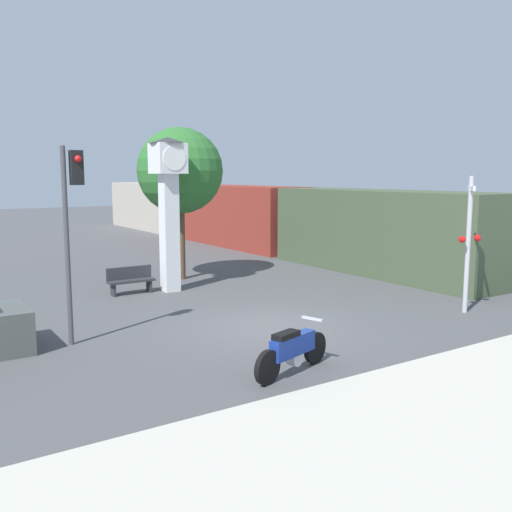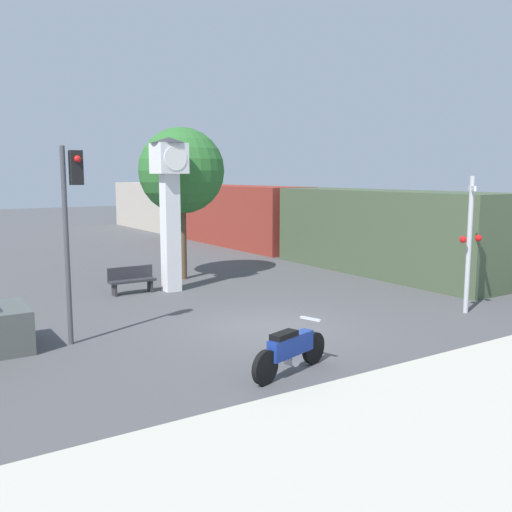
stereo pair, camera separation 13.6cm
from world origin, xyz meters
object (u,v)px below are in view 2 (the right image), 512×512
(clock_tower, at_px, (170,191))
(freight_train, at_px, (239,215))
(motorcycle, at_px, (291,350))
(traffic_light, at_px, (71,210))
(railroad_crossing_signal, at_px, (470,239))
(street_tree, at_px, (181,171))
(bench, at_px, (132,279))

(clock_tower, height_order, freight_train, clock_tower)
(motorcycle, xyz_separation_m, traffic_light, (-3.06, 4.52, 2.71))
(clock_tower, bearing_deg, railroad_crossing_signal, -52.41)
(traffic_light, bearing_deg, motorcycle, -55.89)
(freight_train, bearing_deg, motorcycle, -118.54)
(motorcycle, distance_m, railroad_crossing_signal, 7.72)
(motorcycle, xyz_separation_m, freight_train, (10.40, 19.11, 1.20))
(motorcycle, bearing_deg, street_tree, 58.27)
(bench, bearing_deg, traffic_light, -123.77)
(railroad_crossing_signal, distance_m, bench, 10.92)
(motorcycle, bearing_deg, railroad_crossing_signal, -6.71)
(freight_train, relative_size, street_tree, 5.82)
(motorcycle, relative_size, clock_tower, 0.43)
(freight_train, bearing_deg, railroad_crossing_signal, -99.54)
(motorcycle, height_order, street_tree, street_tree)
(motorcycle, height_order, railroad_crossing_signal, railroad_crossing_signal)
(freight_train, xyz_separation_m, street_tree, (-7.54, -8.20, 2.46))
(freight_train, distance_m, bench, 14.20)
(motorcycle, height_order, traffic_light, traffic_light)
(motorcycle, distance_m, bench, 9.34)
(motorcycle, bearing_deg, freight_train, 44.39)
(freight_train, height_order, street_tree, street_tree)
(street_tree, bearing_deg, traffic_light, -132.82)
(freight_train, bearing_deg, clock_tower, -131.42)
(traffic_light, distance_m, street_tree, 8.76)
(motorcycle, xyz_separation_m, railroad_crossing_signal, (7.41, 1.35, 1.68))
(street_tree, height_order, bench, street_tree)
(street_tree, xyz_separation_m, bench, (-2.69, -1.57, -3.67))
(clock_tower, relative_size, railroad_crossing_signal, 1.32)
(traffic_light, height_order, railroad_crossing_signal, traffic_light)
(street_tree, bearing_deg, motorcycle, -104.67)
(motorcycle, xyz_separation_m, clock_tower, (1.50, 9.03, 2.98))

